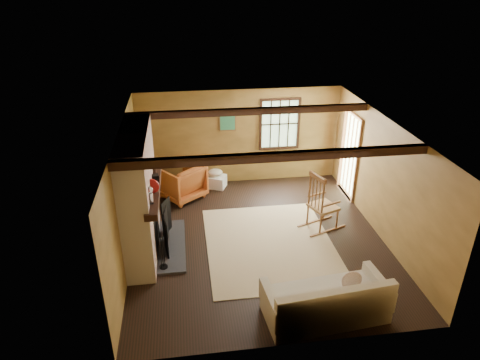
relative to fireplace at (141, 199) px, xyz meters
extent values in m
plane|color=black|center=(2.23, 0.00, -1.10)|extent=(5.50, 5.50, 0.00)
cube|color=#A27939|center=(2.23, 2.75, 0.10)|extent=(5.00, 0.02, 2.40)
cube|color=#A27939|center=(2.23, -2.75, 0.10)|extent=(5.00, 0.02, 2.40)
cube|color=#A27939|center=(-0.27, 0.00, 0.10)|extent=(0.02, 5.50, 2.40)
cube|color=#A27939|center=(4.73, 0.00, 0.10)|extent=(0.02, 5.50, 2.40)
cube|color=silver|center=(2.23, 0.00, 1.30)|extent=(5.00, 5.50, 0.02)
cube|color=black|center=(2.23, -1.20, 1.23)|extent=(5.00, 0.12, 0.14)
cube|color=black|center=(2.23, 1.20, 1.23)|extent=(5.00, 0.12, 0.14)
cube|color=black|center=(3.23, 2.72, 0.40)|extent=(1.02, 0.06, 1.32)
cube|color=#B1DAA7|center=(3.23, 2.75, 0.40)|extent=(0.90, 0.01, 1.20)
cube|color=black|center=(3.23, 2.73, 0.40)|extent=(0.90, 0.03, 0.02)
cube|color=brown|center=(4.70, 1.70, -0.10)|extent=(0.06, 1.00, 2.06)
cube|color=#B1DAA7|center=(4.72, 1.70, -0.10)|extent=(0.01, 0.80, 1.85)
cube|color=brown|center=(1.93, 2.72, 0.50)|extent=(0.42, 0.03, 0.42)
cube|color=#27775E|center=(1.93, 2.71, 0.50)|extent=(0.36, 0.01, 0.36)
cube|color=#9C4C3C|center=(-0.02, 0.00, 0.10)|extent=(0.50, 2.20, 2.40)
cube|color=black|center=(0.05, 0.00, -0.65)|extent=(0.38, 1.00, 0.85)
cube|color=#333438|center=(0.48, 0.00, -1.08)|extent=(0.55, 1.80, 0.05)
cube|color=black|center=(0.26, 0.00, 0.25)|extent=(0.22, 2.30, 0.12)
cube|color=black|center=(0.41, -0.29, -0.68)|extent=(0.09, 0.37, 0.74)
cube|color=black|center=(0.41, 0.09, -0.68)|extent=(0.07, 0.37, 0.74)
cube|color=black|center=(0.41, 0.47, -0.68)|extent=(0.18, 0.34, 0.74)
cylinder|color=black|center=(0.35, -0.72, -1.04)|extent=(0.16, 0.16, 0.02)
cylinder|color=black|center=(0.32, -0.75, -0.73)|extent=(0.01, 0.01, 0.64)
cylinder|color=black|center=(0.35, -0.72, -0.73)|extent=(0.01, 0.01, 0.64)
cylinder|color=black|center=(0.38, -0.69, -0.73)|extent=(0.01, 0.01, 0.64)
cylinder|color=silver|center=(0.25, -0.76, 0.41)|extent=(0.09, 0.09, 0.20)
sphere|color=silver|center=(0.25, -0.76, 0.56)|extent=(0.11, 0.11, 0.11)
cylinder|color=#AB1513|center=(0.25, -0.38, 0.44)|extent=(0.27, 0.07, 0.27)
cube|color=black|center=(0.25, 0.12, 0.36)|extent=(0.22, 0.16, 0.11)
cylinder|color=black|center=(0.25, 0.46, 0.36)|extent=(0.09, 0.09, 0.11)
cylinder|color=black|center=(0.25, 0.51, 0.35)|extent=(0.08, 0.08, 0.09)
cube|color=tan|center=(2.43, -0.20, -1.10)|extent=(2.50, 3.00, 0.01)
cube|color=tan|center=(3.65, 0.29, -0.61)|extent=(0.65, 0.67, 0.05)
cube|color=brown|center=(3.45, 0.21, 0.12)|extent=(0.23, 0.49, 0.09)
cylinder|color=brown|center=(3.93, 0.16, -0.85)|extent=(0.04, 0.04, 0.48)
cylinder|color=brown|center=(3.78, 0.57, -0.85)|extent=(0.04, 0.04, 0.48)
cylinder|color=brown|center=(3.53, 0.01, -0.85)|extent=(0.04, 0.04, 0.48)
cylinder|color=brown|center=(3.37, 0.42, -0.85)|extent=(0.04, 0.04, 0.48)
cylinder|color=brown|center=(3.53, 0.01, -0.23)|extent=(0.04, 0.04, 0.82)
cylinder|color=brown|center=(3.37, 0.42, -0.23)|extent=(0.04, 0.04, 0.82)
cylinder|color=brown|center=(3.49, 0.11, -0.25)|extent=(0.02, 0.02, 0.68)
cylinder|color=brown|center=(3.45, 0.21, -0.25)|extent=(0.02, 0.02, 0.68)
cylinder|color=brown|center=(3.41, 0.31, -0.25)|extent=(0.02, 0.02, 0.68)
cube|color=brown|center=(3.74, 0.07, -0.43)|extent=(0.44, 0.20, 0.03)
cube|color=brown|center=(3.57, 0.51, -0.43)|extent=(0.44, 0.20, 0.03)
cube|color=brown|center=(3.73, 0.09, -1.09)|extent=(0.88, 0.37, 0.03)
cube|color=brown|center=(3.57, 0.49, -1.09)|extent=(0.88, 0.37, 0.03)
cube|color=silver|center=(2.89, -2.23, -0.90)|extent=(1.95, 1.02, 0.41)
cube|color=silver|center=(2.93, -2.58, -0.59)|extent=(1.88, 0.32, 0.52)
cube|color=silver|center=(2.00, -2.31, -0.71)|extent=(0.21, 0.85, 0.38)
cube|color=silver|center=(3.78, -2.14, -0.71)|extent=(0.21, 0.85, 0.38)
ellipsoid|color=silver|center=(3.35, -2.09, -0.59)|extent=(0.35, 0.15, 0.34)
cylinder|color=brown|center=(0.00, 2.60, -1.05)|extent=(0.36, 0.11, 0.11)
cylinder|color=brown|center=(0.12, 2.60, -1.05)|extent=(0.36, 0.11, 0.11)
cylinder|color=brown|center=(0.24, 2.60, -1.05)|extent=(0.36, 0.11, 0.11)
cylinder|color=brown|center=(0.00, 2.60, -0.94)|extent=(0.36, 0.11, 0.11)
cylinder|color=brown|center=(0.12, 2.60, -0.94)|extent=(0.36, 0.11, 0.11)
cylinder|color=brown|center=(0.24, 2.60, -0.94)|extent=(0.36, 0.11, 0.11)
cube|color=white|center=(1.58, 2.48, -0.95)|extent=(0.61, 0.55, 0.30)
ellipsoid|color=silver|center=(1.58, 2.48, -0.71)|extent=(0.37, 0.30, 0.18)
imported|color=#BF6026|center=(0.73, 2.03, -0.68)|extent=(1.28, 1.28, 0.84)
camera|label=1|loc=(0.87, -7.16, 3.81)|focal=32.00mm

